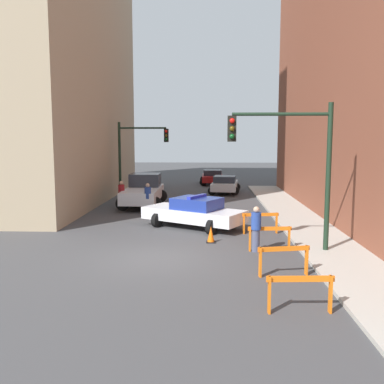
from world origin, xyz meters
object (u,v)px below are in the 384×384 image
(parked_car_mid, at_px, (212,177))
(pedestrian_sidewalk, at_px, (256,228))
(pedestrian_crossing, at_px, (148,198))
(traffic_cone, at_px, (211,235))
(traffic_light_far, at_px, (136,149))
(white_truck, at_px, (144,191))
(barrier_back, at_px, (270,234))
(barrier_mid, at_px, (284,256))
(police_car, at_px, (194,212))
(barrier_corner, at_px, (260,219))
(pedestrian_corner, at_px, (122,195))
(barrier_front, at_px, (300,288))
(traffic_light_near, at_px, (295,154))
(parked_car_near, at_px, (225,184))

(parked_car_mid, xyz_separation_m, pedestrian_sidewalk, (1.42, -23.25, 0.19))
(pedestrian_crossing, distance_m, traffic_cone, 7.41)
(traffic_light_far, height_order, white_truck, traffic_light_far)
(pedestrian_crossing, bearing_deg, traffic_light_far, -134.67)
(parked_car_mid, distance_m, barrier_back, 23.21)
(traffic_light_far, relative_size, white_truck, 0.96)
(barrier_mid, xyz_separation_m, traffic_cone, (-2.15, 4.08, -0.30))
(barrier_mid, bearing_deg, police_car, 112.81)
(police_car, bearing_deg, barrier_back, -113.80)
(traffic_light_far, bearing_deg, barrier_back, -62.03)
(white_truck, relative_size, parked_car_mid, 1.26)
(barrier_corner, relative_size, traffic_cone, 2.43)
(traffic_light_far, bearing_deg, white_truck, -72.16)
(barrier_back, bearing_deg, parked_car_mid, 94.78)
(pedestrian_corner, bearing_deg, barrier_back, -140.76)
(pedestrian_sidewalk, distance_m, barrier_mid, 2.81)
(traffic_light_far, height_order, barrier_corner, traffic_light_far)
(police_car, relative_size, pedestrian_crossing, 3.00)
(parked_car_mid, distance_m, barrier_mid, 26.08)
(white_truck, distance_m, pedestrian_corner, 1.86)
(traffic_light_far, xyz_separation_m, barrier_front, (7.15, -19.23, -2.78))
(traffic_cone, bearing_deg, parked_car_mid, 89.48)
(traffic_light_far, height_order, pedestrian_crossing, traffic_light_far)
(pedestrian_corner, distance_m, pedestrian_sidewalk, 11.36)
(traffic_light_near, distance_m, pedestrian_sidewalk, 2.98)
(parked_car_near, xyz_separation_m, parked_car_mid, (-0.89, 6.30, 0.00))
(pedestrian_corner, height_order, barrier_front, pedestrian_corner)
(pedestrian_crossing, distance_m, pedestrian_corner, 2.12)
(police_car, xyz_separation_m, parked_car_near, (1.85, 12.79, -0.05))
(pedestrian_sidewalk, distance_m, barrier_corner, 3.07)
(pedestrian_crossing, height_order, barrier_back, pedestrian_crossing)
(traffic_light_far, bearing_deg, pedestrian_crossing, -74.25)
(white_truck, xyz_separation_m, barrier_back, (6.24, -10.54, -0.29))
(pedestrian_crossing, relative_size, barrier_mid, 1.05)
(barrier_back, bearing_deg, traffic_cone, 150.60)
(barrier_mid, bearing_deg, parked_car_near, 93.08)
(parked_car_mid, xyz_separation_m, barrier_mid, (1.95, -26.01, -0.06))
(traffic_light_far, relative_size, pedestrian_sidewalk, 3.13)
(traffic_light_near, bearing_deg, pedestrian_sidewalk, 176.76)
(police_car, relative_size, barrier_corner, 3.13)
(barrier_mid, relative_size, barrier_back, 0.99)
(traffic_light_near, xyz_separation_m, pedestrian_sidewalk, (-1.32, 0.07, -2.67))
(barrier_corner, bearing_deg, barrier_mid, -89.85)
(police_car, bearing_deg, traffic_light_far, 54.97)
(pedestrian_crossing, bearing_deg, white_truck, -137.02)
(traffic_cone, bearing_deg, pedestrian_corner, 123.47)
(police_car, relative_size, barrier_front, 3.12)
(traffic_light_near, distance_m, parked_car_near, 17.36)
(traffic_light_far, relative_size, barrier_mid, 3.29)
(police_car, xyz_separation_m, barrier_mid, (2.91, -6.91, -0.11))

